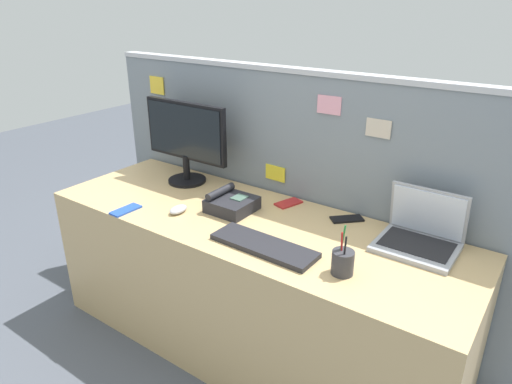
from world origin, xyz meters
TOP-DOWN VIEW (x-y plane):
  - ground_plane at (0.00, 0.00)m, footprint 10.00×10.00m
  - desk at (0.00, 0.00)m, footprint 2.02×0.67m
  - cubicle_divider at (-0.00, 0.38)m, footprint 2.31×0.08m
  - desktop_monitor at (-0.55, 0.19)m, footprint 0.52×0.20m
  - laptop at (0.70, 0.21)m, footprint 0.31×0.26m
  - desk_phone at (-0.13, 0.03)m, footprint 0.20×0.20m
  - keyboard_main at (0.20, -0.17)m, footprint 0.45×0.15m
  - computer_mouse_right_hand at (-0.32, -0.13)m, footprint 0.07×0.10m
  - pen_cup at (0.53, -0.16)m, footprint 0.08×0.08m
  - cell_phone_red_case at (0.05, 0.25)m, footprint 0.11×0.15m
  - cell_phone_black_slab at (0.36, 0.26)m, footprint 0.15×0.15m
  - cell_phone_blue_case at (-0.53, -0.26)m, footprint 0.07×0.15m

SIDE VIEW (x-z plane):
  - ground_plane at x=0.00m, z-range 0.00..0.00m
  - desk at x=0.00m, z-range 0.00..0.70m
  - cubicle_divider at x=0.00m, z-range 0.00..1.34m
  - cell_phone_red_case at x=0.05m, z-range 0.70..0.71m
  - cell_phone_black_slab at x=0.36m, z-range 0.70..0.71m
  - cell_phone_blue_case at x=-0.53m, z-range 0.70..0.71m
  - keyboard_main at x=0.20m, z-range 0.70..0.73m
  - computer_mouse_right_hand at x=-0.32m, z-range 0.70..0.74m
  - desk_phone at x=-0.13m, z-range 0.69..0.79m
  - pen_cup at x=0.53m, z-range 0.66..0.85m
  - laptop at x=0.70m, z-range 0.64..0.88m
  - desktop_monitor at x=-0.55m, z-range 0.74..1.17m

